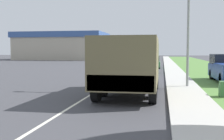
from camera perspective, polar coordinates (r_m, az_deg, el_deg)
ground_plane at (r=41.07m, az=5.48°, el=0.98°), size 180.00×180.00×0.00m
lane_centre_stripe at (r=41.07m, az=5.48°, el=0.98°), size 0.12×120.00×0.00m
sidewalk_right at (r=40.94m, az=11.77°, el=0.99°), size 1.80×120.00×0.12m
grass_strip_right at (r=41.30m, az=17.88°, el=0.84°), size 7.00×120.00×0.02m
military_truck at (r=13.25m, az=3.67°, el=1.46°), size 2.59×6.56×2.66m
car_nearest_ahead at (r=26.44m, az=7.10°, el=0.82°), size 1.92×3.95×1.51m
car_second_ahead at (r=34.51m, az=8.26°, el=1.51°), size 1.81×4.47×1.47m
car_third_ahead at (r=49.55m, az=8.07°, el=2.18°), size 1.81×4.01×1.37m
car_fourth_ahead at (r=63.55m, az=8.47°, el=2.56°), size 1.84×4.77×1.38m
lamp_post at (r=16.40m, az=14.58°, el=11.96°), size 1.69×0.24×7.26m
building_distant at (r=67.65m, az=-10.05°, el=4.80°), size 20.55×12.57×6.32m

